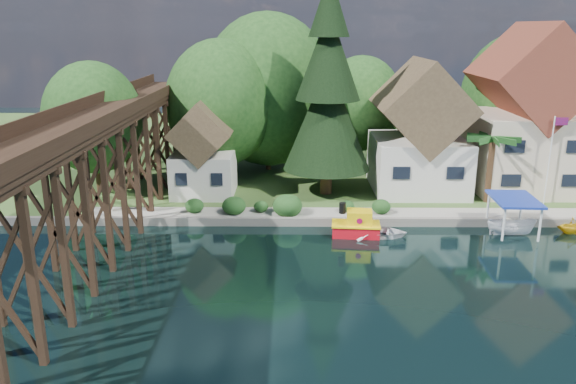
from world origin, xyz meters
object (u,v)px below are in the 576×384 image
boat_yellow (574,225)px  shed (203,155)px  house_center (526,120)px  trestle_bridge (105,163)px  flagpole (552,151)px  conifer (328,92)px  tugboat (357,226)px  palm_tree (493,141)px  boat_white_a (378,231)px  house_left (419,136)px  boat_canopy (512,219)px

boat_yellow → shed: bearing=69.4°
house_center → shed: house_center is taller
trestle_bridge → flagpole: 32.98m
flagpole → boat_yellow: bearing=-92.0°
conifer → tugboat: conifer is taller
conifer → palm_tree: 13.41m
shed → flagpole: bearing=-5.8°
conifer → boat_white_a: conifer is taller
conifer → boat_yellow: (16.96, -8.06, -8.31)m
house_left → boat_yellow: 13.83m
trestle_bridge → flagpole: bearing=11.5°
house_center → shed: (-27.00, -2.00, -2.59)m
shed → flagpole: 27.47m
trestle_bridge → flagpole: size_ratio=6.32×
house_left → palm_tree: size_ratio=1.94×
boat_white_a → house_center: bearing=-41.7°
trestle_bridge → flagpole: trestle_bridge is taller
house_center → tugboat: bearing=-145.5°
boat_canopy → conifer: bearing=145.7°
house_left → tugboat: bearing=-121.9°
boat_yellow → house_left: bearing=39.8°
flagpole → boat_canopy: (-4.71, -5.51, -3.63)m
trestle_bridge → boat_white_a: size_ratio=11.19×
boat_white_a → palm_tree: bearing=-45.5°
conifer → boat_white_a: bearing=-70.3°
conifer → boat_canopy: 16.95m
house_center → boat_canopy: 12.35m
trestle_bridge → boat_yellow: (32.14, 1.47, -4.71)m
house_left → conifer: 8.80m
flagpole → tugboat: size_ratio=2.02×
boat_white_a → tugboat: bearing=95.8°
house_left → trestle_bridge: bearing=-154.8°
palm_tree → house_center: bearing=45.3°
house_left → conifer: conifer is taller
shed → trestle_bridge: bearing=-118.2°
house_center → tugboat: size_ratio=4.01×
boat_white_a → flagpole: bearing=-56.8°
trestle_bridge → house_left: 25.42m
palm_tree → flagpole: (4.40, -0.63, -0.68)m
house_left → palm_tree: bearing=-36.4°
trestle_bridge → palm_tree: size_ratio=7.76×
shed → tugboat: bearing=-35.5°
house_center → flagpole: (0.32, -4.75, -1.63)m
house_left → boat_yellow: size_ratio=4.53×
conifer → boat_yellow: 20.54m
trestle_bridge → boat_yellow: trestle_bridge is taller
boat_yellow → trestle_bridge: bearing=88.1°
house_left → boat_yellow: house_left is taller
conifer → trestle_bridge: bearing=-147.9°
boat_yellow → house_center: bearing=-3.7°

